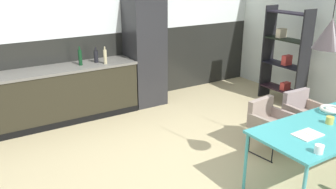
{
  "coord_description": "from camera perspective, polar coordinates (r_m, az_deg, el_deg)",
  "views": [
    {
      "loc": [
        -2.41,
        -2.9,
        2.38
      ],
      "look_at": [
        -0.23,
        0.62,
        0.9
      ],
      "focal_mm": 37.43,
      "sensor_mm": 36.0,
      "label": 1
    }
  ],
  "objects": [
    {
      "name": "ground_plane",
      "position": [
        4.45,
        6.88,
        -12.79
      ],
      "size": [
        8.63,
        8.63,
        0.0
      ],
      "primitive_type": "plane",
      "color": "tan"
    },
    {
      "name": "back_wall_splashback_dark",
      "position": [
        6.58,
        -9.22,
        4.22
      ],
      "size": [
        6.64,
        0.12,
        1.31
      ],
      "primitive_type": "cube",
      "color": "black",
      "rests_on": "ground"
    },
    {
      "name": "kitchen_counter",
      "position": [
        5.92,
        -21.07,
        -0.73
      ],
      "size": [
        3.39,
        0.63,
        0.9
      ],
      "color": "black",
      "rests_on": "ground"
    },
    {
      "name": "refrigerator_column",
      "position": [
        6.41,
        -3.81,
        6.86
      ],
      "size": [
        0.61,
        0.6,
        1.93
      ],
      "primitive_type": "cube",
      "color": "#232326",
      "rests_on": "ground"
    },
    {
      "name": "dining_table",
      "position": [
        4.36,
        25.37,
        -4.86
      ],
      "size": [
        1.97,
        0.83,
        0.75
      ],
      "color": "teal",
      "rests_on": "ground"
    },
    {
      "name": "armchair_far_side",
      "position": [
        4.92,
        15.92,
        -3.81
      ],
      "size": [
        0.53,
        0.52,
        0.74
      ],
      "rotation": [
        0.0,
        0.0,
        3.26
      ],
      "color": "gray",
      "rests_on": "ground"
    },
    {
      "name": "armchair_by_stool",
      "position": [
        5.38,
        20.95,
        -2.28
      ],
      "size": [
        0.51,
        0.49,
        0.74
      ],
      "rotation": [
        0.0,
        0.0,
        3.1
      ],
      "color": "gray",
      "rests_on": "ground"
    },
    {
      "name": "fruit_bowl",
      "position": [
        4.63,
        24.97,
        -2.21
      ],
      "size": [
        0.26,
        0.26,
        0.07
      ],
      "color": "silver",
      "rests_on": "dining_table"
    },
    {
      "name": "open_book",
      "position": [
        3.95,
        21.78,
        -6.09
      ],
      "size": [
        0.29,
        0.21,
        0.02
      ],
      "color": "white",
      "rests_on": "dining_table"
    },
    {
      "name": "mug_glass_clear",
      "position": [
        4.31,
        24.87,
        -3.81
      ],
      "size": [
        0.13,
        0.08,
        0.08
      ],
      "color": "gold",
      "rests_on": "dining_table"
    },
    {
      "name": "mug_tall_blue",
      "position": [
        3.61,
        23.4,
        -8.15
      ],
      "size": [
        0.13,
        0.08,
        0.08
      ],
      "color": "white",
      "rests_on": "dining_table"
    },
    {
      "name": "bottle_wine_green",
      "position": [
        5.92,
        -14.12,
        5.91
      ],
      "size": [
        0.06,
        0.06,
        0.31
      ],
      "color": "#0F3319",
      "rests_on": "kitchen_counter"
    },
    {
      "name": "bottle_vinegar_dark",
      "position": [
        5.92,
        -10.2,
        6.09
      ],
      "size": [
        0.06,
        0.06,
        0.29
      ],
      "color": "tan",
      "rests_on": "kitchen_counter"
    },
    {
      "name": "bottle_oil_tall",
      "position": [
        6.05,
        -11.65,
        6.13
      ],
      "size": [
        0.07,
        0.07,
        0.26
      ],
      "color": "black",
      "rests_on": "kitchen_counter"
    },
    {
      "name": "open_shelf_unit",
      "position": [
        6.79,
        18.53,
        6.09
      ],
      "size": [
        0.3,
        0.86,
        1.76
      ],
      "rotation": [
        0.0,
        0.0,
        -1.57
      ],
      "color": "black",
      "rests_on": "ground"
    },
    {
      "name": "pendant_lamp_over_table_near",
      "position": [
        3.72,
        24.94,
        8.97
      ],
      "size": [
        0.31,
        0.31,
        0.9
      ],
      "color": "black"
    }
  ]
}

